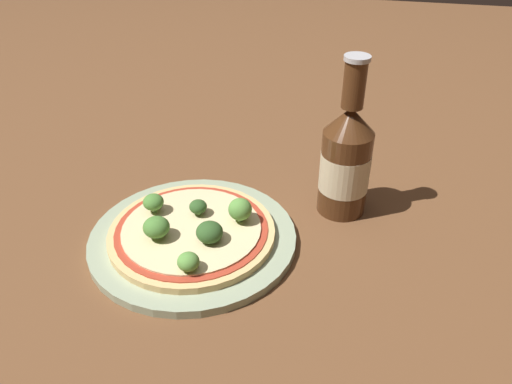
% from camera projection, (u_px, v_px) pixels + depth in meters
% --- Properties ---
extents(ground_plane, '(3.00, 3.00, 0.00)m').
position_uv_depth(ground_plane, '(192.00, 245.00, 0.67)').
color(ground_plane, brown).
extents(plate, '(0.28, 0.28, 0.01)m').
position_uv_depth(plate, '(192.00, 238.00, 0.67)').
color(plate, '#93A384').
rests_on(plate, ground_plane).
extents(pizza, '(0.22, 0.22, 0.01)m').
position_uv_depth(pizza, '(193.00, 232.00, 0.66)').
color(pizza, tan).
rests_on(pizza, plate).
extents(broccoli_floret_0, '(0.03, 0.03, 0.03)m').
position_uv_depth(broccoli_floret_0, '(156.00, 227.00, 0.63)').
color(broccoli_floret_0, '#6B8E51').
rests_on(broccoli_floret_0, pizza).
extents(broccoli_floret_1, '(0.03, 0.03, 0.03)m').
position_uv_depth(broccoli_floret_1, '(153.00, 202.00, 0.68)').
color(broccoli_floret_1, '#6B8E51').
rests_on(broccoli_floret_1, pizza).
extents(broccoli_floret_2, '(0.03, 0.03, 0.03)m').
position_uv_depth(broccoli_floret_2, '(210.00, 232.00, 0.63)').
color(broccoli_floret_2, '#6B8E51').
rests_on(broccoli_floret_2, pizza).
extents(broccoli_floret_3, '(0.02, 0.02, 0.02)m').
position_uv_depth(broccoli_floret_3, '(195.00, 206.00, 0.68)').
color(broccoli_floret_3, '#6B8E51').
rests_on(broccoli_floret_3, pizza).
extents(broccoli_floret_4, '(0.03, 0.03, 0.03)m').
position_uv_depth(broccoli_floret_4, '(240.00, 209.00, 0.66)').
color(broccoli_floret_4, '#6B8E51').
rests_on(broccoli_floret_4, pizza).
extents(broccoli_floret_5, '(0.03, 0.03, 0.02)m').
position_uv_depth(broccoli_floret_5, '(188.00, 262.00, 0.58)').
color(broccoli_floret_5, '#6B8E51').
rests_on(broccoli_floret_5, pizza).
extents(beer_bottle, '(0.07, 0.07, 0.23)m').
position_uv_depth(beer_bottle, '(346.00, 160.00, 0.69)').
color(beer_bottle, '#472814').
rests_on(beer_bottle, ground_plane).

